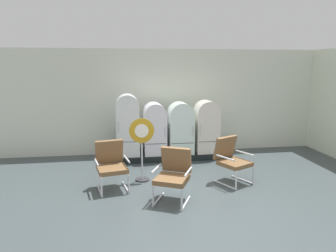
# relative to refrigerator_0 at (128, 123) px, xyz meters

# --- Properties ---
(ground) EXTENTS (12.00, 10.00, 0.05)m
(ground) POSITION_rel_refrigerator_0_xyz_m (1.10, -2.88, -1.06)
(ground) COLOR #3A4346
(back_wall) EXTENTS (11.76, 0.12, 3.01)m
(back_wall) POSITION_rel_refrigerator_0_xyz_m (1.10, 0.78, 0.48)
(back_wall) COLOR silver
(back_wall) RESTS_ON ground
(side_wall_right) EXTENTS (0.16, 2.20, 3.01)m
(side_wall_right) POSITION_rel_refrigerator_0_xyz_m (5.76, -0.41, 0.46)
(side_wall_right) COLOR silver
(side_wall_right) RESTS_ON ground
(display_plinth) EXTENTS (3.50, 0.95, 0.16)m
(display_plinth) POSITION_rel_refrigerator_0_xyz_m (1.10, 0.14, -0.96)
(display_plinth) COLOR black
(display_plinth) RESTS_ON ground
(refrigerator_0) EXTENTS (0.60, 0.61, 1.64)m
(refrigerator_0) POSITION_rel_refrigerator_0_xyz_m (0.00, 0.00, 0.00)
(refrigerator_0) COLOR white
(refrigerator_0) RESTS_ON display_plinth
(refrigerator_1) EXTENTS (0.59, 0.72, 1.40)m
(refrigerator_1) POSITION_rel_refrigerator_0_xyz_m (0.73, 0.05, -0.14)
(refrigerator_1) COLOR white
(refrigerator_1) RESTS_ON display_plinth
(refrigerator_2) EXTENTS (0.67, 0.64, 1.40)m
(refrigerator_2) POSITION_rel_refrigerator_0_xyz_m (1.44, 0.02, -0.14)
(refrigerator_2) COLOR silver
(refrigerator_2) RESTS_ON display_plinth
(refrigerator_3) EXTENTS (0.63, 0.62, 1.44)m
(refrigerator_3) POSITION_rel_refrigerator_0_xyz_m (2.18, 0.01, -0.12)
(refrigerator_3) COLOR silver
(refrigerator_3) RESTS_ON display_plinth
(armchair_left) EXTENTS (0.74, 0.80, 1.01)m
(armchair_left) POSITION_rel_refrigerator_0_xyz_m (-0.40, -1.93, -0.48)
(armchair_left) COLOR silver
(armchair_left) RESTS_ON ground
(armchair_right) EXTENTS (0.84, 0.89, 1.01)m
(armchair_right) POSITION_rel_refrigerator_0_xyz_m (2.20, -1.95, -0.48)
(armchair_right) COLOR silver
(armchair_right) RESTS_ON ground
(armchair_center) EXTENTS (0.84, 0.89, 1.01)m
(armchair_center) POSITION_rel_refrigerator_0_xyz_m (0.79, -2.70, -0.48)
(armchair_center) COLOR silver
(armchair_center) RESTS_ON ground
(sign_stand) EXTENTS (0.55, 0.32, 1.42)m
(sign_stand) POSITION_rel_refrigerator_0_xyz_m (0.27, -1.56, -0.28)
(sign_stand) COLOR #2D2D30
(sign_stand) RESTS_ON ground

